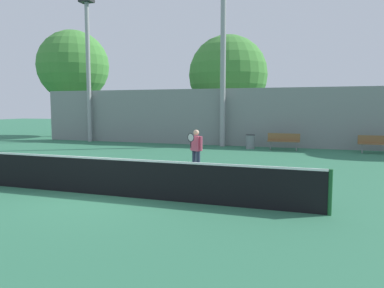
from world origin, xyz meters
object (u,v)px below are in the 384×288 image
(tennis_player, at_px, (196,148))
(tree_green_tall, at_px, (228,75))
(bench_courtside_near, at_px, (284,140))
(tree_dark_dense, at_px, (73,66))
(bench_courtside_far, at_px, (382,142))
(trash_bin, at_px, (250,142))
(tennis_net, at_px, (105,176))
(light_pole_far_right, at_px, (223,38))
(light_pole_near_left, at_px, (88,61))

(tennis_player, bearing_deg, tree_green_tall, 123.09)
(bench_courtside_near, height_order, tree_dark_dense, tree_dark_dense)
(bench_courtside_far, height_order, tree_green_tall, tree_green_tall)
(trash_bin, height_order, tree_green_tall, tree_green_tall)
(bench_courtside_near, distance_m, trash_bin, 1.82)
(tennis_player, distance_m, bench_courtside_far, 10.68)
(trash_bin, xyz_separation_m, tree_dark_dense, (-14.68, 4.18, 5.06))
(tennis_player, xyz_separation_m, trash_bin, (0.48, 8.09, -0.46))
(bench_courtside_far, relative_size, tree_dark_dense, 0.27)
(tennis_net, bearing_deg, trash_bin, 82.42)
(bench_courtside_far, height_order, light_pole_far_right, light_pole_far_right)
(light_pole_far_right, bearing_deg, tennis_net, -89.26)
(light_pole_near_left, bearing_deg, light_pole_far_right, -0.56)
(light_pole_far_right, bearing_deg, tree_green_tall, 99.69)
(light_pole_near_left, height_order, trash_bin, light_pole_near_left)
(light_pole_far_right, height_order, tree_dark_dense, light_pole_far_right)
(trash_bin, bearing_deg, bench_courtside_near, -2.88)
(light_pole_near_left, relative_size, light_pole_far_right, 0.82)
(trash_bin, relative_size, tree_green_tall, 0.11)
(bench_courtside_near, relative_size, tree_dark_dense, 0.21)
(light_pole_far_right, xyz_separation_m, tree_dark_dense, (-12.88, 3.45, -0.79))
(tennis_net, bearing_deg, tree_dark_dense, 128.51)
(bench_courtside_far, distance_m, light_pole_far_right, 10.15)
(tree_green_tall, bearing_deg, tennis_player, -81.14)
(bench_courtside_near, relative_size, bench_courtside_far, 0.78)
(bench_courtside_near, bearing_deg, bench_courtside_far, 0.01)
(tennis_net, xyz_separation_m, tree_green_tall, (-0.88, 17.15, 4.01))
(bench_courtside_far, relative_size, tree_green_tall, 0.30)
(tennis_player, xyz_separation_m, bench_courtside_near, (2.29, 8.00, -0.29))
(tennis_player, relative_size, bench_courtside_far, 0.70)
(tennis_player, relative_size, light_pole_near_left, 0.16)
(tennis_player, xyz_separation_m, tree_green_tall, (-2.03, 13.02, 3.66))
(bench_courtside_far, relative_size, light_pole_far_right, 0.19)
(light_pole_near_left, height_order, light_pole_far_right, light_pole_far_right)
(tennis_player, xyz_separation_m, tree_dark_dense, (-14.20, 12.27, 4.60))
(bench_courtside_far, xyz_separation_m, light_pole_near_left, (-17.59, 0.91, 4.78))
(trash_bin, bearing_deg, tennis_net, -97.58)
(tennis_player, distance_m, bench_courtside_near, 8.33)
(tennis_player, height_order, light_pole_far_right, light_pole_far_right)
(light_pole_far_right, height_order, trash_bin, light_pole_far_right)
(light_pole_far_right, xyz_separation_m, trash_bin, (1.79, -0.73, -5.85))
(tennis_net, height_order, bench_courtside_near, tennis_net)
(tennis_net, height_order, trash_bin, tennis_net)
(tree_green_tall, distance_m, tree_dark_dense, 12.23)
(tennis_net, bearing_deg, tennis_player, 74.50)
(bench_courtside_near, relative_size, light_pole_far_right, 0.15)
(tennis_player, height_order, trash_bin, tennis_player)
(tennis_net, xyz_separation_m, light_pole_near_left, (-9.38, 13.04, 4.84))
(tennis_net, distance_m, bench_courtside_far, 14.65)
(tennis_player, relative_size, tree_green_tall, 0.21)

